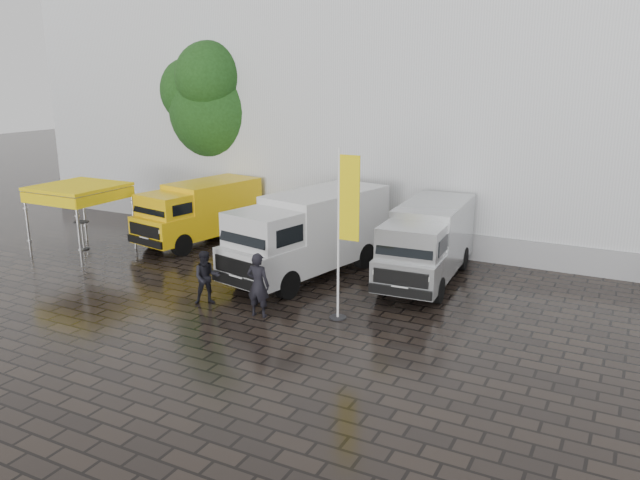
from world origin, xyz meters
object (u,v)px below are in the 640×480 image
object	(u,v)px
van_silver	(427,245)
canopy_tent	(77,190)
person_front	(258,285)
person_tent	(207,278)
cocktail_table	(83,235)
van_yellow	(199,213)
flagpole	(344,226)
van_white	(308,236)

from	to	relation	value
van_silver	canopy_tent	bearing A→B (deg)	-170.80
person_front	person_tent	world-z (taller)	person_front
cocktail_table	person_front	xyz separation A→B (m)	(10.27, -2.82, 0.39)
canopy_tent	person_tent	size ratio (longest dim) A/B	1.77
cocktail_table	person_front	size ratio (longest dim) A/B	0.60
van_silver	person_front	distance (m)	6.32
van_yellow	van_silver	distance (m)	10.04
van_silver	canopy_tent	distance (m)	13.58
van_yellow	flagpole	size ratio (longest dim) A/B	1.10
flagpole	person_tent	bearing A→B (deg)	-169.70
van_yellow	van_silver	size ratio (longest dim) A/B	0.91
van_yellow	person_front	xyz separation A→B (m)	(6.69, -5.80, -0.29)
van_white	flagpole	world-z (taller)	flagpole
van_yellow	flagpole	world-z (taller)	flagpole
cocktail_table	person_tent	size ratio (longest dim) A/B	0.69
van_yellow	person_tent	world-z (taller)	van_yellow
van_white	person_tent	bearing A→B (deg)	-98.79
van_silver	canopy_tent	world-z (taller)	canopy_tent
cocktail_table	van_yellow	bearing A→B (deg)	39.75
van_white	person_front	size ratio (longest dim) A/B	3.46
van_white	flagpole	xyz separation A→B (m)	(2.83, -3.05, 1.33)
van_yellow	cocktail_table	xyz separation A→B (m)	(-3.58, -2.98, -0.68)
canopy_tent	van_silver	bearing A→B (deg)	12.54
van_silver	canopy_tent	xyz separation A→B (m)	(-13.20, -2.94, 1.24)
van_yellow	van_silver	xyz separation A→B (m)	(10.03, -0.44, 0.04)
van_white	canopy_tent	distance (m)	9.53
cocktail_table	person_front	bearing A→B (deg)	-15.34
van_silver	person_front	xyz separation A→B (m)	(-3.34, -5.36, -0.33)
van_yellow	cocktail_table	bearing A→B (deg)	-129.79
canopy_tent	person_tent	world-z (taller)	canopy_tent
van_silver	cocktail_table	world-z (taller)	van_silver
canopy_tent	person_tent	distance (m)	8.37
cocktail_table	van_silver	bearing A→B (deg)	10.56
flagpole	canopy_tent	bearing A→B (deg)	173.03
van_yellow	canopy_tent	world-z (taller)	canopy_tent
van_white	canopy_tent	size ratio (longest dim) A/B	2.25
cocktail_table	van_white	bearing A→B (deg)	6.78
van_white	person_front	distance (m)	4.04
flagpole	person_front	world-z (taller)	flagpole
van_yellow	cocktail_table	distance (m)	4.71
van_yellow	cocktail_table	size ratio (longest dim) A/B	4.73
van_silver	cocktail_table	distance (m)	13.87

